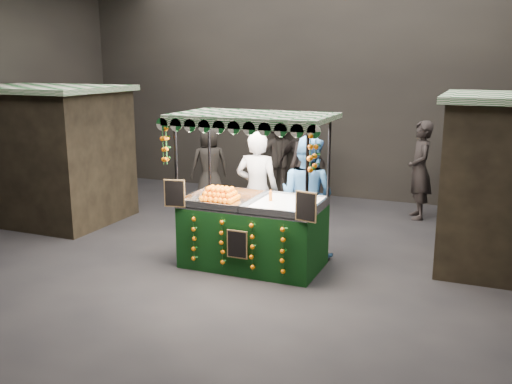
% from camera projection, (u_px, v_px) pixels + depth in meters
% --- Properties ---
extents(ground, '(12.00, 12.00, 0.00)m').
position_uv_depth(ground, '(228.00, 263.00, 8.83)').
color(ground, black).
rests_on(ground, ground).
extents(market_hall, '(12.10, 10.10, 5.05)m').
position_uv_depth(market_hall, '(226.00, 38.00, 8.06)').
color(market_hall, black).
rests_on(market_hall, ground).
extents(neighbour_stall_left, '(3.00, 2.20, 2.60)m').
position_uv_depth(neighbour_stall_left, '(46.00, 153.00, 11.08)').
color(neighbour_stall_left, black).
rests_on(neighbour_stall_left, ground).
extents(juice_stall, '(2.39, 1.41, 2.32)m').
position_uv_depth(juice_stall, '(253.00, 221.00, 8.55)').
color(juice_stall, black).
rests_on(juice_stall, ground).
extents(vendor_grey, '(0.77, 0.56, 1.96)m').
position_uv_depth(vendor_grey, '(257.00, 190.00, 9.38)').
color(vendor_grey, gray).
rests_on(vendor_grey, ground).
extents(vendor_blue, '(1.08, 0.93, 1.94)m').
position_uv_depth(vendor_blue, '(307.00, 197.00, 8.98)').
color(vendor_blue, '#2B5789').
rests_on(vendor_blue, ground).
extents(shopper_0, '(0.69, 0.47, 1.83)m').
position_uv_depth(shopper_0, '(305.00, 169.00, 11.61)').
color(shopper_0, '#2E2725').
rests_on(shopper_0, ground).
extents(shopper_2, '(1.12, 0.58, 1.82)m').
position_uv_depth(shopper_2, '(302.00, 163.00, 12.25)').
color(shopper_2, black).
rests_on(shopper_2, ground).
extents(shopper_3, '(1.41, 1.29, 1.90)m').
position_uv_depth(shopper_3, '(280.00, 155.00, 13.07)').
color(shopper_3, black).
rests_on(shopper_3, ground).
extents(shopper_4, '(0.97, 0.93, 1.68)m').
position_uv_depth(shopper_4, '(209.00, 165.00, 12.45)').
color(shopper_4, '#292621').
rests_on(shopper_4, ground).
extents(shopper_6, '(0.67, 0.82, 1.94)m').
position_uv_depth(shopper_6, '(420.00, 170.00, 11.14)').
color(shopper_6, black).
rests_on(shopper_6, ground).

